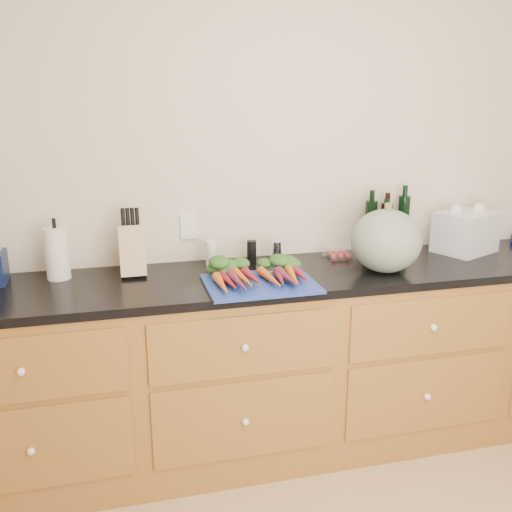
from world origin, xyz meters
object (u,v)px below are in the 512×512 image
object	(u,v)px
carrots	(258,274)
tomato_box	(339,252)
knife_block	(132,250)
squash	(386,241)
paper_towel	(57,254)
cutting_board	(260,284)

from	to	relation	value
carrots	tomato_box	world-z (taller)	carrots
tomato_box	knife_block	bearing A→B (deg)	-178.37
knife_block	tomato_box	xyz separation A→B (m)	(1.05, 0.03, -0.08)
squash	tomato_box	bearing A→B (deg)	114.82
paper_towel	squash	bearing A→B (deg)	-9.81
cutting_board	knife_block	bearing A→B (deg)	151.16
paper_towel	knife_block	xyz separation A→B (m)	(0.34, -0.02, -0.00)
knife_block	paper_towel	bearing A→B (deg)	176.61
carrots	knife_block	bearing A→B (deg)	155.30
carrots	squash	size ratio (longest dim) A/B	1.30
cutting_board	squash	size ratio (longest dim) A/B	1.45
squash	paper_towel	world-z (taller)	squash
cutting_board	carrots	world-z (taller)	carrots
paper_towel	knife_block	size ratio (longest dim) A/B	1.02
paper_towel	cutting_board	bearing A→B (deg)	-19.94
cutting_board	knife_block	distance (m)	0.63
paper_towel	carrots	bearing A→B (deg)	-17.05
cutting_board	paper_towel	bearing A→B (deg)	160.06
carrots	knife_block	distance (m)	0.60
knife_block	squash	bearing A→B (deg)	-11.61
knife_block	tomato_box	bearing A→B (deg)	1.63
paper_towel	tomato_box	size ratio (longest dim) A/B	1.70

